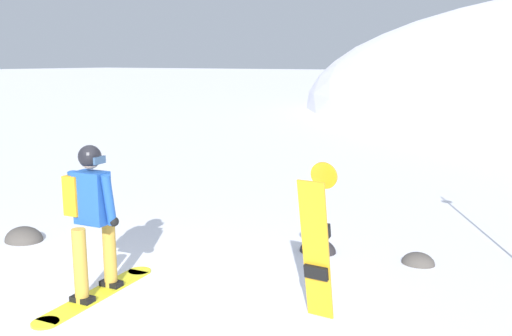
# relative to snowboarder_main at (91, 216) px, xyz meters

# --- Properties ---
(ground_plane) EXTENTS (300.00, 300.00, 0.00)m
(ground_plane) POSITION_rel_snowboarder_main_xyz_m (0.56, -0.62, -0.92)
(ground_plane) COLOR white
(snowboarder_main) EXTENTS (0.64, 1.83, 1.71)m
(snowboarder_main) POSITION_rel_snowboarder_main_xyz_m (0.00, 0.00, 0.00)
(snowboarder_main) COLOR yellow
(snowboarder_main) RESTS_ON ground
(spare_snowboard) EXTENTS (0.28, 0.37, 1.63)m
(spare_snowboard) POSITION_rel_snowboarder_main_xyz_m (2.41, 0.67, -0.09)
(spare_snowboard) COLOR orange
(spare_snowboard) RESTS_ON ground
(rock_dark) EXTENTS (0.51, 0.44, 0.36)m
(rock_dark) POSITION_rel_snowboarder_main_xyz_m (1.56, 2.62, -0.92)
(rock_dark) COLOR #282628
(rock_dark) RESTS_ON ground
(rock_mid) EXTENTS (0.59, 0.50, 0.41)m
(rock_mid) POSITION_rel_snowboarder_main_xyz_m (-2.37, 0.89, -0.92)
(rock_mid) COLOR #4C4742
(rock_mid) RESTS_ON ground
(rock_small) EXTENTS (0.43, 0.36, 0.30)m
(rock_small) POSITION_rel_snowboarder_main_xyz_m (2.89, 2.84, -0.92)
(rock_small) COLOR #4C4742
(rock_small) RESTS_ON ground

